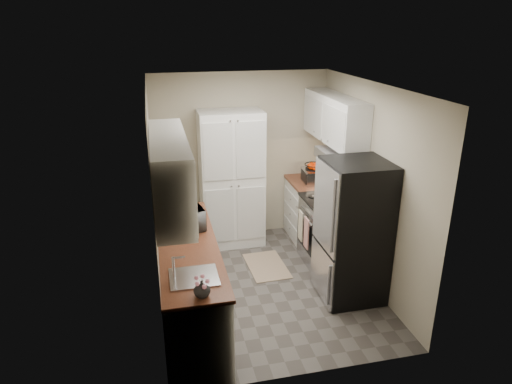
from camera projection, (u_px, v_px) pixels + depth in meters
ground at (266, 285)px, 5.82m from camera, size 3.20×3.20×0.00m
room_shell at (266, 163)px, 5.23m from camera, size 2.64×3.24×2.52m
pantry_cabinet at (232, 179)px, 6.62m from camera, size 0.90×0.55×2.00m
base_cabinet_left at (190, 282)px, 5.06m from camera, size 0.60×2.30×0.88m
countertop_left at (187, 245)px, 4.90m from camera, size 0.63×2.33×0.04m
base_cabinet_right at (310, 211)px, 6.96m from camera, size 0.60×0.80×0.88m
countertop_right at (312, 183)px, 6.79m from camera, size 0.63×0.83×0.04m
electric_range at (329, 231)px, 6.21m from camera, size 0.71×0.78×1.13m
refrigerator at (353, 231)px, 5.34m from camera, size 0.70×0.72×1.70m
microwave at (187, 217)px, 5.24m from camera, size 0.44×0.54×0.26m
wine_bottle at (177, 203)px, 5.60m from camera, size 0.07×0.07×0.29m
flower_vase at (202, 289)px, 3.93m from camera, size 0.19×0.19×0.15m
cutting_board at (181, 194)px, 5.84m from camera, size 0.09×0.26×0.33m
toaster_oven at (313, 176)px, 6.69m from camera, size 0.31×0.38×0.21m
fruit_basket at (314, 165)px, 6.64m from camera, size 0.33×0.33×0.12m
kitchen_mat at (267, 266)px, 6.26m from camera, size 0.53×0.81×0.01m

